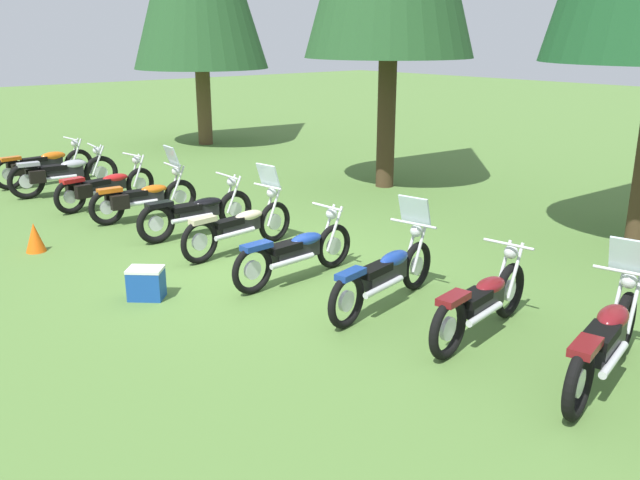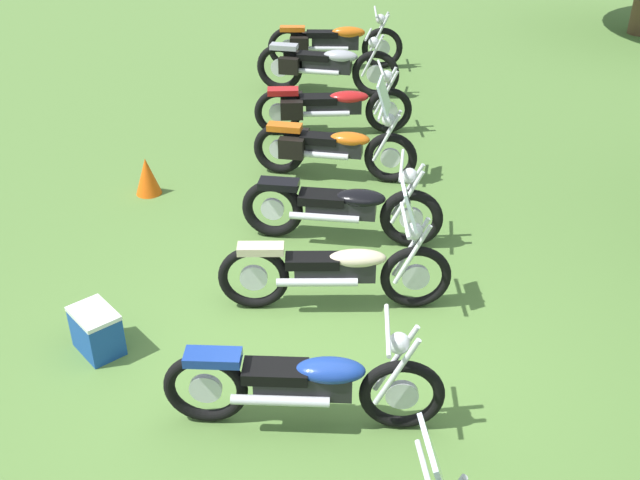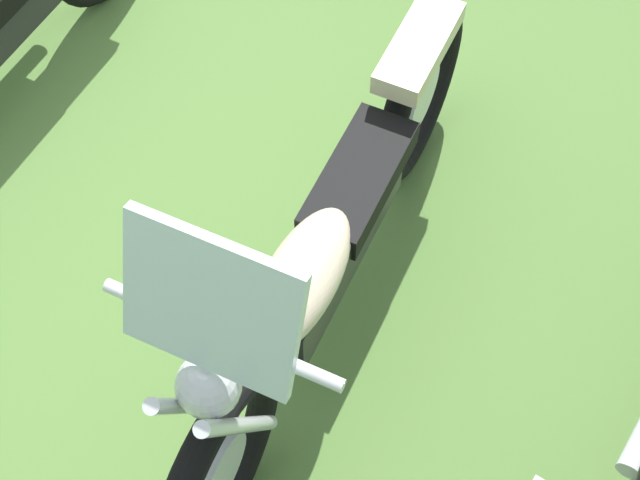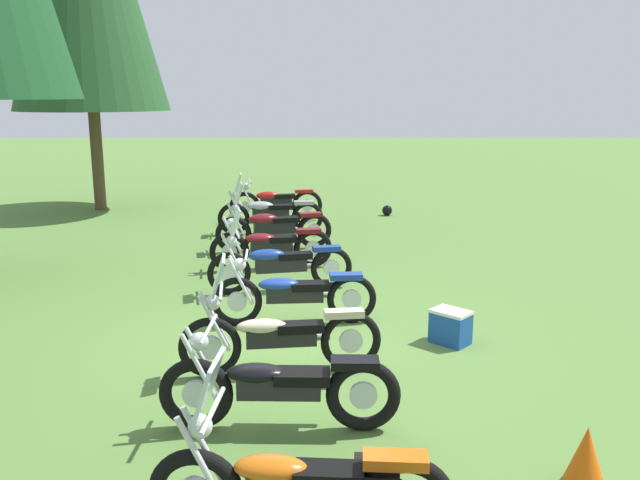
% 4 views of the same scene
% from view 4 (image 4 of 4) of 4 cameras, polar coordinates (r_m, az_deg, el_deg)
% --- Properties ---
extents(ground_plane, '(80.00, 80.00, 0.00)m').
position_cam_4_polar(ground_plane, '(8.30, -2.82, -9.08)').
color(ground_plane, '#547A38').
extents(motorcycle_4, '(0.74, 2.24, 1.00)m').
position_cam_4_polar(motorcycle_4, '(6.20, -3.65, -12.55)').
color(motorcycle_4, black).
rests_on(motorcycle_4, ground_plane).
extents(motorcycle_5, '(0.65, 2.25, 1.35)m').
position_cam_4_polar(motorcycle_5, '(7.34, -3.68, -8.24)').
color(motorcycle_5, black).
rests_on(motorcycle_5, ground_plane).
extents(motorcycle_6, '(0.61, 2.23, 0.99)m').
position_cam_4_polar(motorcycle_6, '(8.87, -2.32, -4.66)').
color(motorcycle_6, black).
rests_on(motorcycle_6, ground_plane).
extents(motorcycle_7, '(0.75, 2.28, 1.35)m').
position_cam_4_polar(motorcycle_7, '(10.33, -3.63, -2.03)').
color(motorcycle_7, black).
rests_on(motorcycle_7, ground_plane).
extents(motorcycle_8, '(0.67, 2.18, 1.00)m').
position_cam_4_polar(motorcycle_8, '(11.66, -4.30, -0.47)').
color(motorcycle_8, black).
rests_on(motorcycle_8, ground_plane).
extents(motorcycle_9, '(0.83, 2.32, 1.37)m').
position_cam_4_polar(motorcycle_9, '(13.09, -4.13, 1.17)').
color(motorcycle_9, black).
rests_on(motorcycle_9, ground_plane).
extents(motorcycle_10, '(0.72, 2.35, 1.37)m').
position_cam_4_polar(motorcycle_10, '(14.67, -4.44, 2.39)').
color(motorcycle_10, black).
rests_on(motorcycle_10, ground_plane).
extents(motorcycle_11, '(0.76, 2.28, 1.03)m').
position_cam_4_polar(motorcycle_11, '(16.07, -3.90, 3.25)').
color(motorcycle_11, black).
rests_on(motorcycle_11, ground_plane).
extents(picnic_cooler, '(0.55, 0.56, 0.43)m').
position_cam_4_polar(picnic_cooler, '(8.43, 11.27, -7.39)').
color(picnic_cooler, '#19479E').
rests_on(picnic_cooler, ground_plane).
extents(traffic_cone, '(0.32, 0.32, 0.48)m').
position_cam_4_polar(traffic_cone, '(5.91, 22.10, -16.90)').
color(traffic_cone, '#EA590F').
rests_on(traffic_cone, ground_plane).
extents(dropped_helmet, '(0.26, 0.26, 0.26)m').
position_cam_4_polar(dropped_helmet, '(17.00, 5.85, 2.57)').
color(dropped_helmet, black).
rests_on(dropped_helmet, ground_plane).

